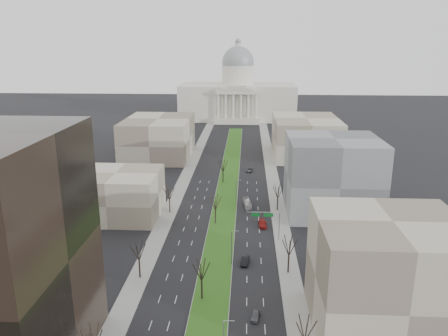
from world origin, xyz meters
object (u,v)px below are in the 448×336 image
(car_red, at_px, (263,224))
(box_van, at_px, (247,203))
(car_black, at_px, (245,260))
(car_grey_far, at_px, (249,170))
(car_grey_near, at_px, (255,315))

(car_red, distance_m, box_van, 16.44)
(car_red, bearing_deg, box_van, 102.90)
(car_black, bearing_deg, car_grey_far, 95.88)
(car_red, relative_size, box_van, 0.68)
(car_grey_near, distance_m, car_grey_far, 101.80)
(car_grey_near, bearing_deg, car_grey_far, 100.07)
(car_black, height_order, car_red, car_black)
(car_black, bearing_deg, car_grey_near, -77.55)
(car_grey_far, xyz_separation_m, box_van, (-0.79, -40.89, 0.43))
(car_grey_near, bearing_deg, car_black, 105.20)
(car_grey_near, height_order, car_red, car_red)
(car_black, distance_m, car_grey_far, 79.59)
(car_black, height_order, box_van, box_van)
(car_grey_near, height_order, box_van, box_van)
(car_black, bearing_deg, box_van, 96.09)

